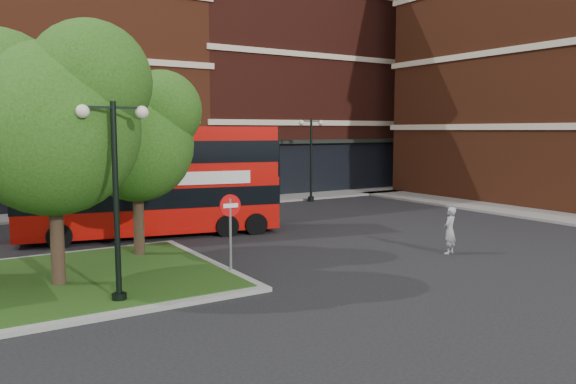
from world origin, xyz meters
TOP-DOWN VIEW (x-y plane):
  - ground at (0.00, 0.00)m, footprint 120.00×120.00m
  - pavement_far at (0.00, 16.50)m, footprint 44.00×3.00m
  - pavement_side at (16.50, 2.00)m, footprint 3.00×28.00m
  - terrace_far_right at (14.00, 24.00)m, footprint 18.00×12.00m
  - tree_island_west at (-6.60, 2.58)m, footprint 5.40×4.71m
  - tree_island_east at (-3.58, 5.06)m, footprint 4.46×3.90m
  - lamp_island at (-5.50, 0.20)m, footprint 1.72×0.36m
  - lamp_far_left at (2.00, 14.50)m, footprint 1.72×0.36m
  - lamp_far_right at (10.00, 14.50)m, footprint 1.72×0.36m
  - bus at (-1.84, 8.69)m, footprint 10.50×4.34m
  - woman at (5.92, -0.07)m, footprint 0.70×0.57m
  - car_silver at (0.83, 14.50)m, footprint 4.19×2.03m
  - car_white at (5.25, 16.00)m, footprint 4.26×1.61m
  - no_entry_sign at (-1.80, 1.50)m, footprint 0.67×0.09m

SIDE VIEW (x-z plane):
  - ground at x=0.00m, z-range 0.00..0.00m
  - pavement_far at x=0.00m, z-range 0.00..0.12m
  - pavement_side at x=16.50m, z-range 0.00..0.12m
  - car_silver at x=0.83m, z-range 0.00..1.38m
  - car_white at x=5.25m, z-range 0.00..1.39m
  - woman at x=5.92m, z-range 0.00..1.65m
  - no_entry_sign at x=-1.80m, z-range 0.51..2.93m
  - bus at x=-1.84m, z-range 0.61..4.52m
  - lamp_island at x=-5.50m, z-range 0.33..5.33m
  - lamp_far_left at x=2.00m, z-range 0.33..5.33m
  - lamp_far_right at x=10.00m, z-range 0.33..5.33m
  - tree_island_east at x=-3.58m, z-range 1.10..7.39m
  - tree_island_west at x=-6.60m, z-range 1.19..8.40m
  - terrace_far_right at x=14.00m, z-range 0.00..16.00m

